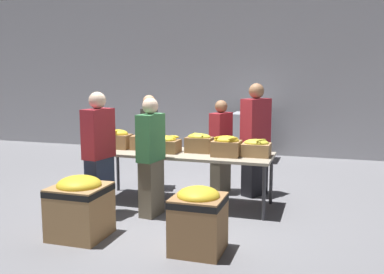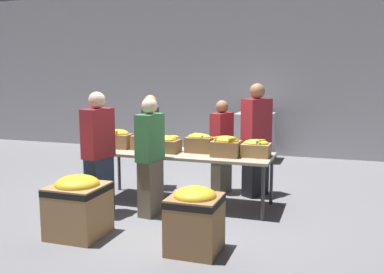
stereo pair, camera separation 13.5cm
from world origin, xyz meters
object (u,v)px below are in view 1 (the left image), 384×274
(banana_box_2, at_px, (166,144))
(pallet_stack_0, at_px, (251,137))
(volunteer_0, at_px, (221,147))
(volunteer_1, at_px, (150,143))
(banana_box_5, at_px, (256,148))
(donation_bin_0, at_px, (80,205))
(banana_box_1, at_px, (146,140))
(donation_bin_1, at_px, (198,217))
(sorting_table, at_px, (182,156))
(volunteer_4, at_px, (255,140))
(volunteer_3, at_px, (151,158))
(banana_box_3, at_px, (199,143))
(banana_box_0, at_px, (118,139))
(banana_box_4, at_px, (227,146))
(volunteer_2, at_px, (99,155))

(banana_box_2, height_order, pallet_stack_0, pallet_stack_0)
(volunteer_0, relative_size, volunteer_1, 0.96)
(banana_box_5, height_order, donation_bin_0, banana_box_5)
(banana_box_1, height_order, volunteer_1, volunteer_1)
(banana_box_1, distance_m, pallet_stack_0, 3.73)
(donation_bin_1, bearing_deg, volunteer_1, 123.81)
(sorting_table, distance_m, volunteer_1, 1.05)
(volunteer_4, xyz_separation_m, pallet_stack_0, (-0.55, 2.87, -0.37))
(volunteer_1, xyz_separation_m, volunteer_3, (0.57, -1.31, 0.01))
(volunteer_4, height_order, donation_bin_1, volunteer_4)
(donation_bin_0, bearing_deg, banana_box_3, 60.43)
(banana_box_0, distance_m, donation_bin_0, 1.78)
(donation_bin_1, bearing_deg, banana_box_5, 77.66)
(banana_box_0, bearing_deg, banana_box_4, -4.14)
(banana_box_5, distance_m, donation_bin_0, 2.52)
(banana_box_0, height_order, banana_box_3, banana_box_0)
(volunteer_4, bearing_deg, banana_box_3, -15.45)
(sorting_table, height_order, volunteer_1, volunteer_1)
(volunteer_1, distance_m, donation_bin_0, 2.33)
(sorting_table, xyz_separation_m, volunteer_1, (-0.81, 0.67, 0.06))
(banana_box_2, height_order, banana_box_5, banana_box_5)
(pallet_stack_0, bearing_deg, volunteer_2, -106.33)
(volunteer_3, distance_m, donation_bin_1, 1.44)
(banana_box_1, xyz_separation_m, donation_bin_0, (-0.11, -1.73, -0.53))
(banana_box_5, relative_size, volunteer_0, 0.26)
(banana_box_1, relative_size, volunteer_1, 0.24)
(donation_bin_0, bearing_deg, banana_box_5, 42.10)
(volunteer_1, bearing_deg, volunteer_4, 81.81)
(banana_box_1, xyz_separation_m, volunteer_4, (1.59, 0.69, -0.03))
(banana_box_3, distance_m, volunteer_4, 1.01)
(banana_box_5, bearing_deg, banana_box_2, -176.36)
(banana_box_2, bearing_deg, volunteer_2, -130.42)
(sorting_table, bearing_deg, donation_bin_0, -114.39)
(banana_box_2, distance_m, banana_box_3, 0.49)
(banana_box_0, xyz_separation_m, banana_box_3, (1.31, 0.05, -0.00))
(banana_box_3, height_order, donation_bin_1, banana_box_3)
(banana_box_0, distance_m, volunteer_4, 2.17)
(banana_box_3, relative_size, donation_bin_0, 0.52)
(banana_box_3, height_order, pallet_stack_0, banana_box_3)
(banana_box_3, xyz_separation_m, volunteer_4, (0.73, 0.70, -0.04))
(donation_bin_0, bearing_deg, banana_box_0, 101.43)
(banana_box_4, xyz_separation_m, volunteer_2, (-1.60, -0.76, -0.09))
(volunteer_4, relative_size, donation_bin_0, 2.41)
(sorting_table, relative_size, volunteer_2, 1.56)
(donation_bin_0, bearing_deg, sorting_table, 65.61)
(banana_box_5, height_order, volunteer_1, volunteer_1)
(banana_box_1, height_order, donation_bin_1, banana_box_1)
(volunteer_2, height_order, donation_bin_0, volunteer_2)
(volunteer_3, relative_size, donation_bin_0, 2.17)
(banana_box_3, relative_size, volunteer_1, 0.24)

